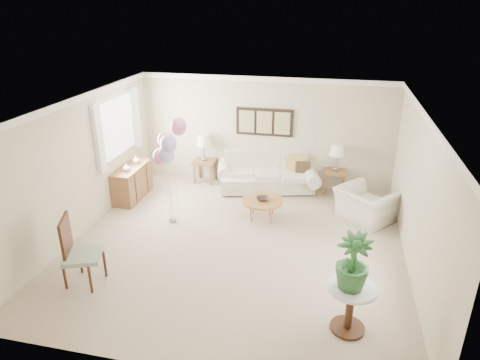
{
  "coord_description": "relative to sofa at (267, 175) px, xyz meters",
  "views": [
    {
      "loc": [
        1.57,
        -6.64,
        4.18
      ],
      "look_at": [
        -0.05,
        0.6,
        1.05
      ],
      "focal_mm": 32.0,
      "sensor_mm": 36.0,
      "label": 1
    }
  ],
  "objects": [
    {
      "name": "ground_plane",
      "position": [
        -0.15,
        -2.67,
        -0.35
      ],
      "size": [
        6.0,
        6.0,
        0.0
      ],
      "primitive_type": "plane",
      "color": "tan"
    },
    {
      "name": "armchair",
      "position": [
        2.2,
        -1.13,
        -0.01
      ],
      "size": [
        1.38,
        1.37,
        0.68
      ],
      "primitive_type": "imported",
      "rotation": [
        0.0,
        0.0,
        2.42
      ],
      "color": "beige",
      "rests_on": "ground"
    },
    {
      "name": "wall_art_triptych",
      "position": [
        -0.15,
        0.3,
        1.2
      ],
      "size": [
        1.35,
        0.06,
        0.65
      ],
      "color": "black",
      "rests_on": "ground"
    },
    {
      "name": "room_shell",
      "position": [
        -0.26,
        -2.57,
        1.28
      ],
      "size": [
        6.04,
        6.04,
        2.6
      ],
      "color": "#C4B994",
      "rests_on": "ground"
    },
    {
      "name": "decor_bowl",
      "position": [
        0.15,
        -1.55,
        0.11
      ],
      "size": [
        0.29,
        0.29,
        0.06
      ],
      "primitive_type": "imported",
      "rotation": [
        0.0,
        0.0,
        0.15
      ],
      "color": "black",
      "rests_on": "coffee_table"
    },
    {
      "name": "accent_chair",
      "position": [
        -2.3,
        -4.3,
        0.24
      ],
      "size": [
        0.71,
        0.71,
        1.13
      ],
      "color": "gray",
      "rests_on": "ground"
    },
    {
      "name": "lamp_left",
      "position": [
        -1.58,
        0.1,
        0.71
      ],
      "size": [
        0.37,
        0.37,
        0.64
      ],
      "color": "gray",
      "rests_on": "end_table_left"
    },
    {
      "name": "credenza",
      "position": [
        -2.91,
        -1.17,
        0.02
      ],
      "size": [
        0.46,
        1.2,
        0.74
      ],
      "color": "brown",
      "rests_on": "ground"
    },
    {
      "name": "balloon_cluster",
      "position": [
        -1.6,
        -2.08,
        1.31
      ],
      "size": [
        0.61,
        0.53,
        2.16
      ],
      "color": "gray",
      "rests_on": "ground"
    },
    {
      "name": "end_table_right",
      "position": [
        1.56,
        0.16,
        0.11
      ],
      "size": [
        0.5,
        0.46,
        0.55
      ],
      "color": "brown",
      "rests_on": "ground"
    },
    {
      "name": "side_table",
      "position": [
        1.85,
        -4.47,
        0.18
      ],
      "size": [
        0.65,
        0.65,
        0.7
      ],
      "color": "silver",
      "rests_on": "ground"
    },
    {
      "name": "potted_plant",
      "position": [
        1.82,
        -4.49,
        0.75
      ],
      "size": [
        0.57,
        0.57,
        0.79
      ],
      "primitive_type": "imported",
      "rotation": [
        0.0,
        0.0,
        -0.36
      ],
      "color": "#244B2A",
      "rests_on": "side_table"
    },
    {
      "name": "vase_sage",
      "position": [
        -2.89,
        -0.91,
        0.49
      ],
      "size": [
        0.22,
        0.22,
        0.18
      ],
      "primitive_type": "imported",
      "rotation": [
        0.0,
        0.0,
        -0.31
      ],
      "color": "#B9BFB1",
      "rests_on": "credenza"
    },
    {
      "name": "coffee_table",
      "position": [
        0.15,
        -1.53,
        0.05
      ],
      "size": [
        0.85,
        0.85,
        0.43
      ],
      "color": "#A16541",
      "rests_on": "ground"
    },
    {
      "name": "vase_white",
      "position": [
        -2.89,
        -1.4,
        0.48
      ],
      "size": [
        0.19,
        0.19,
        0.17
      ],
      "primitive_type": "imported",
      "rotation": [
        0.0,
        0.0,
        0.19
      ],
      "color": "silver",
      "rests_on": "credenza"
    },
    {
      "name": "sofa",
      "position": [
        0.0,
        0.0,
        0.0
      ],
      "size": [
        2.58,
        1.39,
        0.88
      ],
      "color": "beige",
      "rests_on": "ground"
    },
    {
      "name": "lamp_right",
      "position": [
        1.56,
        0.16,
        0.67
      ],
      "size": [
        0.35,
        0.35,
        0.61
      ],
      "color": "gray",
      "rests_on": "end_table_right"
    },
    {
      "name": "end_table_left",
      "position": [
        -1.58,
        0.1,
        0.13
      ],
      "size": [
        0.52,
        0.47,
        0.57
      ],
      "color": "brown",
      "rests_on": "ground"
    }
  ]
}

